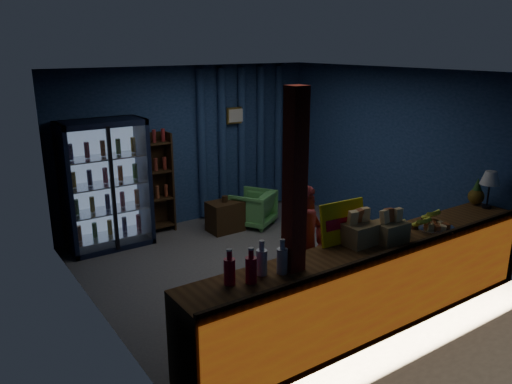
# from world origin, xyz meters

# --- Properties ---
(ground) EXTENTS (4.60, 4.60, 0.00)m
(ground) POSITION_xyz_m (0.00, 0.00, 0.00)
(ground) COLOR #515154
(ground) RESTS_ON ground
(room_walls) EXTENTS (4.60, 4.60, 4.60)m
(room_walls) POSITION_xyz_m (0.00, 0.00, 1.57)
(room_walls) COLOR navy
(room_walls) RESTS_ON ground
(counter) EXTENTS (4.40, 0.57, 0.99)m
(counter) POSITION_xyz_m (0.00, -1.91, 0.48)
(counter) COLOR brown
(counter) RESTS_ON ground
(support_post) EXTENTS (0.16, 0.16, 2.60)m
(support_post) POSITION_xyz_m (-1.05, -1.90, 1.30)
(support_post) COLOR #9B2C16
(support_post) RESTS_ON ground
(beverage_cooler) EXTENTS (1.20, 0.62, 1.90)m
(beverage_cooler) POSITION_xyz_m (-1.55, 1.92, 0.93)
(beverage_cooler) COLOR black
(beverage_cooler) RESTS_ON ground
(bottle_shelf) EXTENTS (0.50, 0.28, 1.60)m
(bottle_shelf) POSITION_xyz_m (-0.70, 2.06, 0.79)
(bottle_shelf) COLOR #352010
(bottle_shelf) RESTS_ON ground
(curtain_folds) EXTENTS (1.74, 0.14, 2.50)m
(curtain_folds) POSITION_xyz_m (1.00, 2.14, 1.30)
(curtain_folds) COLOR navy
(curtain_folds) RESTS_ON room_walls
(framed_picture) EXTENTS (0.36, 0.04, 0.28)m
(framed_picture) POSITION_xyz_m (0.85, 2.10, 1.75)
(framed_picture) COLOR gold
(framed_picture) RESTS_ON room_walls
(shopkeeper) EXTENTS (0.63, 0.50, 1.53)m
(shopkeeper) POSITION_xyz_m (-0.45, -1.36, 0.76)
(shopkeeper) COLOR maroon
(shopkeeper) RESTS_ON ground
(green_chair) EXTENTS (0.88, 0.88, 0.59)m
(green_chair) POSITION_xyz_m (0.72, 1.39, 0.30)
(green_chair) COLOR #56AA55
(green_chair) RESTS_ON ground
(side_table) EXTENTS (0.54, 0.40, 0.59)m
(side_table) POSITION_xyz_m (0.20, 1.42, 0.25)
(side_table) COLOR #352010
(side_table) RESTS_ON ground
(yellow_sign) EXTENTS (0.55, 0.15, 0.44)m
(yellow_sign) POSITION_xyz_m (-0.23, -1.68, 1.17)
(yellow_sign) COLOR yellow
(yellow_sign) RESTS_ON counter
(soda_bottles) EXTENTS (0.60, 0.18, 0.32)m
(soda_bottles) POSITION_xyz_m (-1.43, -1.87, 1.08)
(soda_bottles) COLOR red
(soda_bottles) RESTS_ON counter
(snack_box_left) EXTENTS (0.35, 0.29, 0.35)m
(snack_box_left) POSITION_xyz_m (0.19, -1.94, 1.08)
(snack_box_left) COLOR tan
(snack_box_left) RESTS_ON counter
(snack_box_centre) EXTENTS (0.35, 0.29, 0.37)m
(snack_box_centre) POSITION_xyz_m (-0.12, -1.81, 1.08)
(snack_box_centre) COLOR tan
(snack_box_centre) RESTS_ON counter
(pastry_tray) EXTENTS (0.43, 0.43, 0.07)m
(pastry_tray) POSITION_xyz_m (0.90, -1.98, 0.97)
(pastry_tray) COLOR silver
(pastry_tray) RESTS_ON counter
(banana_bunches) EXTENTS (0.85, 0.32, 0.19)m
(banana_bunches) POSITION_xyz_m (0.71, -1.84, 1.04)
(banana_bunches) COLOR yellow
(banana_bunches) RESTS_ON counter
(table_lamp) EXTENTS (0.24, 0.24, 0.48)m
(table_lamp) POSITION_xyz_m (2.05, -1.88, 1.32)
(table_lamp) COLOR black
(table_lamp) RESTS_ON counter
(pineapple) EXTENTS (0.20, 0.20, 0.34)m
(pineapple) POSITION_xyz_m (2.05, -1.73, 1.09)
(pineapple) COLOR #816017
(pineapple) RESTS_ON counter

